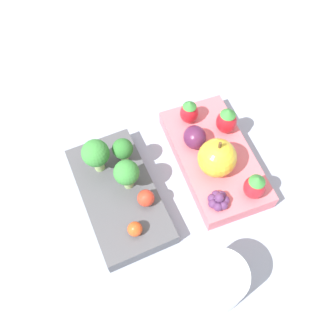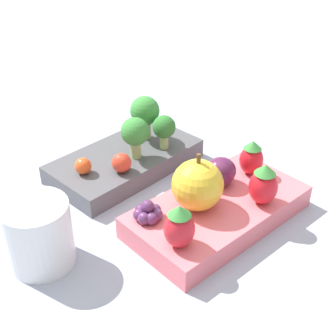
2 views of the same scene
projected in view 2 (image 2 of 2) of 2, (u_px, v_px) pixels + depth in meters
ground_plane at (165, 194)px, 0.60m from camera, size 4.00×4.00×0.00m
bento_box_savoury at (126, 161)px, 0.64m from camera, size 0.21×0.13×0.03m
bento_box_fruit at (218, 211)px, 0.54m from camera, size 0.22×0.12×0.03m
broccoli_floret_0 at (133, 134)px, 0.60m from camera, size 0.04×0.04×0.06m
broccoli_floret_1 at (164, 128)px, 0.63m from camera, size 0.03×0.03×0.05m
broccoli_floret_2 at (145, 112)px, 0.65m from camera, size 0.04×0.04×0.06m
cherry_tomato_0 at (121, 163)px, 0.59m from camera, size 0.03×0.03×0.03m
cherry_tomato_1 at (83, 166)px, 0.58m from camera, size 0.02×0.02×0.02m
apple at (198, 185)px, 0.51m from camera, size 0.06×0.06×0.07m
strawberry_0 at (264, 185)px, 0.52m from camera, size 0.03×0.03×0.05m
strawberry_1 at (179, 227)px, 0.46m from camera, size 0.03×0.03×0.05m
strawberry_2 at (252, 158)px, 0.57m from camera, size 0.03×0.03×0.05m
plum at (220, 172)px, 0.56m from camera, size 0.04×0.04×0.04m
grape_cluster at (148, 213)px, 0.50m from camera, size 0.03×0.03×0.02m
drinking_cup at (39, 234)px, 0.47m from camera, size 0.07×0.07×0.07m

